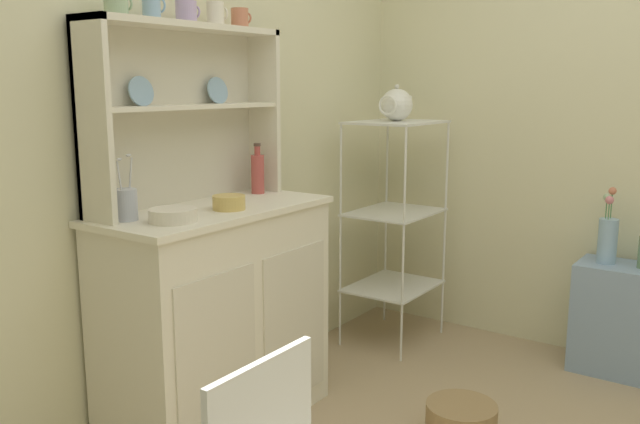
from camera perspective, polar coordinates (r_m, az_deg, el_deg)
wall_back at (r=2.78m, az=-12.31°, el=8.10°), size 3.84×0.05×2.50m
hutch_cabinet at (r=2.72m, az=-8.66°, el=-8.79°), size 0.97×0.45×0.90m
hutch_shelf_unit at (r=2.68m, az=-11.73°, el=9.25°), size 0.90×0.18×0.69m
bakers_rack at (r=3.55m, az=6.36°, el=0.52°), size 0.50×0.39×1.18m
side_shelf_blue at (r=3.54m, az=24.73°, el=-8.39°), size 0.28×0.48×0.53m
floor_basket at (r=2.77m, az=11.91°, el=-17.21°), size 0.27×0.27×0.16m
cup_sage_0 at (r=2.45m, az=-16.95°, el=16.60°), size 0.09×0.08×0.08m
cup_sky_1 at (r=2.55m, az=-14.12°, el=16.67°), size 0.08×0.06×0.09m
cup_lilac_2 at (r=2.66m, az=-11.30°, el=16.36°), size 0.09×0.08×0.08m
cup_cream_3 at (r=2.78m, az=-8.87°, el=16.32°), size 0.08×0.07×0.09m
cup_terracotta_4 at (r=2.88m, az=-6.82°, el=16.05°), size 0.09×0.07×0.08m
bowl_mixing_large at (r=2.35m, az=-12.42°, el=-0.26°), size 0.17×0.17×0.05m
bowl_floral_medium at (r=2.55m, az=-7.76°, el=0.81°), size 0.12×0.12×0.05m
jam_bottle at (r=2.91m, az=-5.32°, el=3.36°), size 0.06×0.06×0.22m
utensil_jar at (r=2.41m, az=-16.20°, el=0.67°), size 0.08×0.08×0.23m
porcelain_teapot at (r=3.50m, az=6.53°, el=9.05°), size 0.26×0.17×0.19m
flower_vase at (r=3.46m, az=23.29°, el=-1.98°), size 0.09×0.09×0.36m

